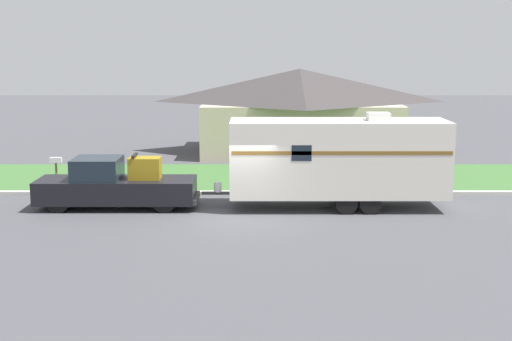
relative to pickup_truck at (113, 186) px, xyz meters
name	(u,v)px	position (x,y,z in m)	size (l,w,h in m)	color
ground_plane	(239,217)	(4.66, -1.43, -0.84)	(120.00, 120.00, 0.00)	#47474C
curb_strip	(241,193)	(4.66, 2.32, -0.77)	(80.00, 0.30, 0.14)	beige
lawn_strip	(242,177)	(4.66, 5.97, -0.82)	(80.00, 7.00, 0.03)	#3D6B33
house_across_street	(298,109)	(7.63, 13.97, 1.56)	(11.49, 7.91, 4.63)	beige
pickup_truck	(113,186)	(0.00, 0.00, 0.00)	(5.91, 1.90, 2.01)	black
travel_trailer	(337,158)	(8.22, 0.00, 1.03)	(8.96, 2.31, 3.53)	black
mailbox	(54,165)	(-3.11, 3.40, 0.19)	(0.48, 0.20, 1.34)	brown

